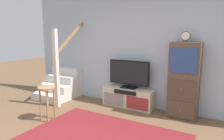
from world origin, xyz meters
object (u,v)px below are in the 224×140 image
Objects in this scene: media_console at (128,98)px; side_cabinet at (184,81)px; bar_stool_near at (47,95)px; desk_clock at (186,37)px; television at (129,74)px.

side_cabinet is at bearing 0.48° from media_console.
bar_stool_near is (-2.29, -1.46, -0.26)m from side_cabinet.
media_console is 1.83m from bar_stool_near.
side_cabinet is at bearing 32.47° from bar_stool_near.
side_cabinet is at bearing 44.27° from desk_clock.
desk_clock reaches higher than bar_stool_near.
desk_clock is at bearing 32.37° from bar_stool_near.
media_console is 0.78× the size of side_cabinet.
side_cabinet reaches higher than media_console.
bar_stool_near is at bearing -126.18° from television.
bar_stool_near is at bearing -147.63° from desk_clock.
side_cabinet is 2.28× the size of bar_stool_near.
television reaches higher than bar_stool_near.
television is at bearing 53.82° from bar_stool_near.
desk_clock is at bearing -1.37° from television.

